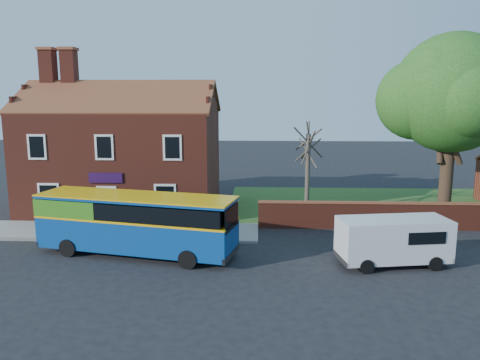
{
  "coord_description": "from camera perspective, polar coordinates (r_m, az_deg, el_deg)",
  "views": [
    {
      "loc": [
        2.05,
        -19.27,
        7.58
      ],
      "look_at": [
        1.03,
        5.0,
        3.17
      ],
      "focal_mm": 35.0,
      "sensor_mm": 36.0,
      "label": 1
    }
  ],
  "objects": [
    {
      "name": "van_near",
      "position": [
        22.3,
        18.21,
        -6.87
      ],
      "size": [
        5.13,
        2.69,
        2.14
      ],
      "rotation": [
        0.0,
        0.0,
        0.16
      ],
      "color": "silver",
      "rests_on": "ground"
    },
    {
      "name": "bare_tree",
      "position": [
        29.95,
        8.24,
        1.23
      ],
      "size": [
        2.14,
        2.55,
        5.7
      ],
      "color": "#4C4238",
      "rests_on": "ground"
    },
    {
      "name": "large_tree",
      "position": [
        32.61,
        24.5,
        9.21
      ],
      "size": [
        9.38,
        7.42,
        11.44
      ],
      "color": "black",
      "rests_on": "ground"
    },
    {
      "name": "kerb",
      "position": [
        26.07,
        -18.15,
        -6.99
      ],
      "size": [
        18.0,
        0.15,
        0.14
      ],
      "primitive_type": "cube",
      "color": "slate",
      "rests_on": "ground"
    },
    {
      "name": "bus",
      "position": [
        23.09,
        -13.2,
        -4.85
      ],
      "size": [
        9.87,
        4.48,
        2.92
      ],
      "rotation": [
        0.0,
        0.0,
        -0.22
      ],
      "color": "navy",
      "rests_on": "ground"
    },
    {
      "name": "shop_building",
      "position": [
        32.34,
        -13.91,
        2.58
      ],
      "size": [
        12.3,
        8.13,
        10.5
      ],
      "color": "maroon",
      "rests_on": "ground"
    },
    {
      "name": "boundary_wall",
      "position": [
        29.25,
        24.38,
        -4.03
      ],
      "size": [
        22.0,
        0.38,
        1.6
      ],
      "color": "maroon",
      "rests_on": "ground"
    },
    {
      "name": "grass_strip",
      "position": [
        34.9,
        20.66,
        -2.9
      ],
      "size": [
        26.0,
        12.0,
        0.04
      ],
      "primitive_type": "cube",
      "color": "#426B28",
      "rests_on": "ground"
    },
    {
      "name": "pavement",
      "position": [
        27.65,
        -16.89,
        -5.96
      ],
      "size": [
        18.0,
        3.5,
        0.12
      ],
      "primitive_type": "cube",
      "color": "gray",
      "rests_on": "ground"
    },
    {
      "name": "ground",
      "position": [
        20.81,
        -3.47,
        -11.1
      ],
      "size": [
        120.0,
        120.0,
        0.0
      ],
      "primitive_type": "plane",
      "color": "black",
      "rests_on": "ground"
    }
  ]
}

